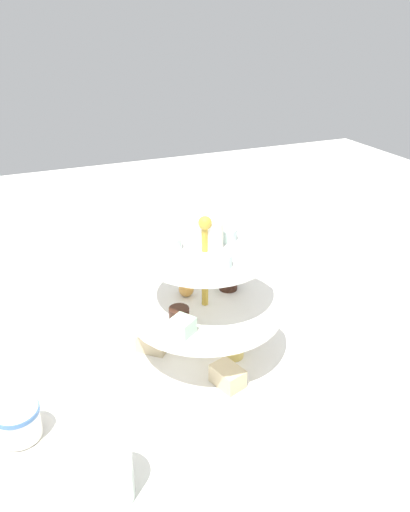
% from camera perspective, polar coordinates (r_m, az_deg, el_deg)
% --- Properties ---
extents(ground_plane, '(2.40, 2.40, 0.00)m').
position_cam_1_polar(ground_plane, '(0.83, -0.00, -11.54)').
color(ground_plane, silver).
extents(tiered_serving_stand, '(0.30, 0.30, 0.25)m').
position_cam_1_polar(tiered_serving_stand, '(0.78, 0.03, -7.05)').
color(tiered_serving_stand, white).
rests_on(tiered_serving_stand, ground_plane).
extents(water_glass_tall_right, '(0.07, 0.07, 0.12)m').
position_cam_1_polar(water_glass_tall_right, '(1.03, -4.51, 0.46)').
color(water_glass_tall_right, silver).
rests_on(water_glass_tall_right, ground_plane).
extents(water_glass_short_left, '(0.06, 0.06, 0.08)m').
position_cam_1_polar(water_glass_short_left, '(0.62, -11.48, -23.28)').
color(water_glass_short_left, silver).
rests_on(water_glass_short_left, ground_plane).
extents(teacup_with_saucer, '(0.09, 0.09, 0.05)m').
position_cam_1_polar(teacup_with_saucer, '(0.72, -20.69, -17.74)').
color(teacup_with_saucer, white).
rests_on(teacup_with_saucer, ground_plane).
extents(butter_knife_left, '(0.02, 0.17, 0.00)m').
position_cam_1_polar(butter_knife_left, '(1.00, 17.63, -5.67)').
color(butter_knife_left, silver).
rests_on(butter_knife_left, ground_plane).
extents(butter_knife_right, '(0.11, 0.14, 0.00)m').
position_cam_1_polar(butter_knife_right, '(0.94, -20.84, -8.44)').
color(butter_knife_right, silver).
rests_on(butter_knife_right, ground_plane).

